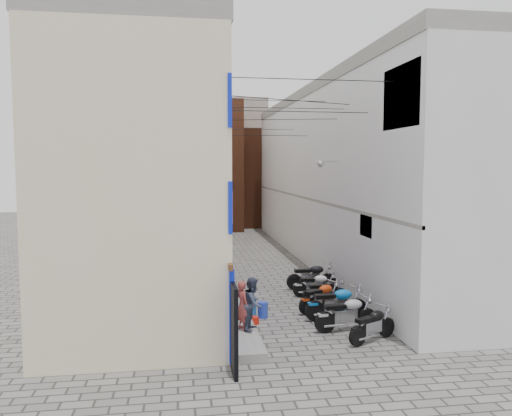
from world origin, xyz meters
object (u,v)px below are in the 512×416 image
motorcycle_c (336,301)px  motorcycle_g (311,275)px  person_b (253,303)px  water_jug_far (251,308)px  motorcycle_d (321,296)px  water_jug_near (263,310)px  motorcycle_a (373,323)px  motorcycle_e (325,290)px  motorcycle_f (316,284)px  motorcycle_b (346,312)px  person_a (243,305)px  red_crate (252,320)px

motorcycle_c → motorcycle_g: (0.24, 4.03, -0.02)m
person_b → water_jug_far: (0.24, 2.13, -0.75)m
motorcycle_d → person_b: 3.58m
motorcycle_d → water_jug_far: (-2.48, -0.15, -0.27)m
water_jug_far → person_b: bearing=-96.4°
motorcycle_g → motorcycle_c: bearing=-2.2°
motorcycle_c → person_b: size_ratio=1.37×
person_b → water_jug_near: size_ratio=2.93×
motorcycle_a → motorcycle_e: bearing=155.5°
motorcycle_d → motorcycle_f: 1.92m
motorcycle_f → motorcycle_b: bearing=2.8°
motorcycle_a → motorcycle_g: 6.13m
person_b → motorcycle_f: bearing=-11.5°
motorcycle_c → motorcycle_b: bearing=-4.5°
person_a → water_jug_near: (0.90, 1.81, -0.71)m
motorcycle_c → motorcycle_d: size_ratio=1.11×
motorcycle_b → motorcycle_e: bearing=170.3°
motorcycle_c → red_crate: (-2.79, -0.03, -0.50)m
motorcycle_c → person_a: bearing=-71.9°
motorcycle_a → motorcycle_g: (-0.16, 6.13, 0.06)m
motorcycle_g → person_a: bearing=-32.3°
motorcycle_e → motorcycle_g: size_ratio=0.86×
motorcycle_f → person_a: (-3.35, -4.12, 0.46)m
person_b → water_jug_far: person_b is taller
motorcycle_d → water_jug_near: motorcycle_d is taller
motorcycle_e → water_jug_near: size_ratio=3.34×
motorcycle_d → water_jug_near: (-2.12, -0.42, -0.29)m
motorcycle_b → motorcycle_c: (0.03, 1.11, 0.02)m
motorcycle_a → motorcycle_d: bearing=163.6°
motorcycle_f → red_crate: bearing=-39.9°
person_a → water_jug_near: person_a is taller
motorcycle_e → water_jug_far: motorcycle_e is taller
motorcycle_c → red_crate: size_ratio=5.76×
motorcycle_b → motorcycle_c: 1.11m
motorcycle_b → motorcycle_g: size_ratio=1.00×
motorcycle_c → motorcycle_e: size_ratio=1.20×
water_jug_near → motorcycle_b: bearing=-36.3°
motorcycle_g → red_crate: (-3.03, -4.06, -0.48)m
motorcycle_c → motorcycle_e: (0.17, 1.86, -0.10)m
water_jug_near → red_crate: water_jug_near is taller
motorcycle_f → water_jug_far: bearing=-49.1°
motorcycle_b → motorcycle_a: bearing=18.6°
motorcycle_a → motorcycle_g: bearing=153.6°
motorcycle_e → water_jug_near: bearing=-67.2°
motorcycle_f → person_a: size_ratio=1.23×
water_jug_near → water_jug_far: (-0.36, 0.27, 0.01)m
person_b → water_jug_far: bearing=18.3°
motorcycle_f → person_b: person_b is taller
motorcycle_e → motorcycle_g: motorcycle_g is taller
water_jug_far → motorcycle_g: bearing=47.3°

